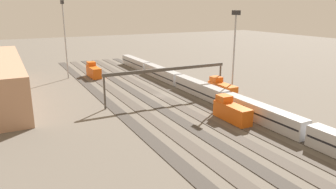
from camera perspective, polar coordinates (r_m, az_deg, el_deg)
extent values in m
plane|color=#60594F|center=(89.37, -1.44, -0.26)|extent=(400.00, 400.00, 0.00)
cube|color=#3D3833|center=(96.63, 6.58, 0.88)|extent=(140.00, 2.80, 0.12)
cube|color=#3D3833|center=(94.00, 4.04, 0.53)|extent=(140.00, 2.80, 0.12)
cube|color=#4C443D|center=(91.57, 1.37, 0.17)|extent=(140.00, 2.80, 0.12)
cube|color=#4C443D|center=(89.36, -1.44, -0.22)|extent=(140.00, 2.80, 0.12)
cube|color=#3D3833|center=(87.37, -4.39, -0.62)|extent=(140.00, 2.80, 0.12)
cube|color=#4C443D|center=(85.63, -7.47, -1.04)|extent=(140.00, 2.80, 0.12)
cube|color=#3D3833|center=(84.16, -10.67, -1.48)|extent=(140.00, 2.80, 0.12)
cube|color=#D85914|center=(89.37, 9.69, 0.80)|extent=(10.00, 3.00, 3.60)
cube|color=#D85914|center=(91.13, 8.63, 2.74)|extent=(3.00, 2.70, 1.40)
cube|color=#B7BABF|center=(71.29, 16.34, -3.28)|extent=(23.00, 3.00, 3.80)
cube|color=black|center=(71.24, 16.35, -3.16)|extent=(22.40, 3.06, 0.36)
cube|color=#B7BABF|center=(89.48, 5.71, 1.03)|extent=(23.00, 3.00, 3.80)
cube|color=black|center=(89.57, 5.70, 0.80)|extent=(22.40, 3.06, 0.36)
cube|color=#B7BABF|center=(110.01, -1.17, 3.80)|extent=(23.00, 3.00, 3.80)
cube|color=black|center=(110.08, -1.17, 3.61)|extent=(22.40, 3.06, 0.36)
cube|color=#B7BABF|center=(131.79, -5.85, 5.65)|extent=(23.00, 3.00, 3.80)
cube|color=black|center=(131.76, -5.85, 5.72)|extent=(22.40, 3.06, 0.36)
cube|color=#D85914|center=(115.97, -13.15, 3.95)|extent=(10.00, 3.00, 3.60)
cube|color=#D85914|center=(118.39, -13.59, 5.38)|extent=(3.00, 2.70, 1.40)
cube|color=#D85914|center=(70.65, 11.41, -3.21)|extent=(10.00, 3.00, 3.60)
cube|color=#D85914|center=(72.16, 10.03, -0.66)|extent=(3.00, 2.70, 1.40)
cylinder|color=#9EA0A5|center=(88.26, 11.68, 6.57)|extent=(0.44, 0.44, 22.09)
cube|color=#262628|center=(87.31, 12.10, 14.14)|extent=(2.80, 0.70, 1.20)
cylinder|color=#9EA0A5|center=(114.88, -17.89, 8.88)|extent=(0.44, 0.44, 25.10)
cube|color=#262628|center=(114.31, -18.44, 15.43)|extent=(2.80, 0.70, 1.20)
cylinder|color=#4C4742|center=(93.24, 9.30, 2.74)|extent=(0.50, 0.50, 8.00)
cylinder|color=#4C4742|center=(78.26, -11.28, 0.21)|extent=(0.50, 0.50, 8.00)
cube|color=#4C4742|center=(83.42, -0.09, 4.55)|extent=(0.70, 35.00, 0.80)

